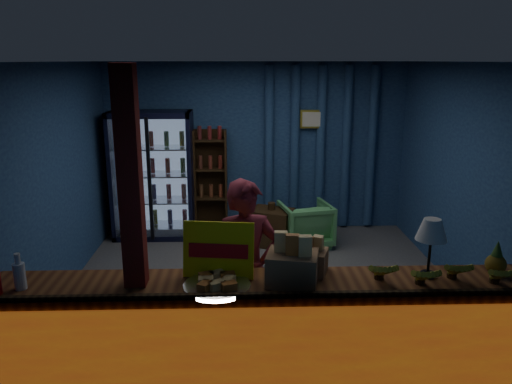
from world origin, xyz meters
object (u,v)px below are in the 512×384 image
at_px(table_lamp, 432,232).
at_px(shopkeeper, 247,271).
at_px(green_chair, 305,224).
at_px(pastry_tray, 217,284).

bearing_deg(table_lamp, shopkeeper, 162.34).
xyz_separation_m(green_chair, pastry_tray, (-1.12, -3.36, 0.66)).
height_order(green_chair, table_lamp, table_lamp).
relative_size(green_chair, table_lamp, 1.46).
height_order(shopkeeper, table_lamp, shopkeeper).
bearing_deg(pastry_tray, shopkeeper, 68.90).
xyz_separation_m(pastry_tray, table_lamp, (1.67, 0.15, 0.35)).
distance_m(shopkeeper, green_chair, 2.94).
bearing_deg(table_lamp, pastry_tray, -175.02).
height_order(shopkeeper, pastry_tray, shopkeeper).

